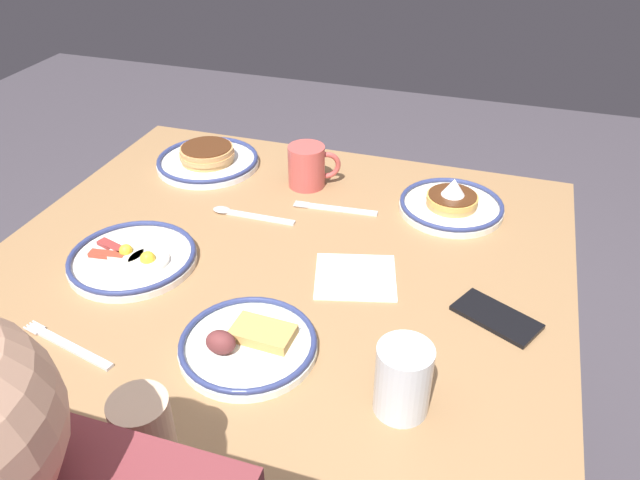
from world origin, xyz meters
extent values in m
cube|color=#966F47|center=(0.00, 0.00, 0.73)|extent=(1.11, 1.00, 0.05)
cylinder|color=brown|center=(-0.44, -0.39, 0.35)|extent=(0.07, 0.07, 0.70)
cylinder|color=brown|center=(0.44, -0.39, 0.35)|extent=(0.07, 0.07, 0.70)
cylinder|color=white|center=(0.31, -0.32, 0.76)|extent=(0.25, 0.25, 0.01)
torus|color=navy|center=(0.31, -0.32, 0.77)|extent=(0.25, 0.25, 0.01)
cylinder|color=tan|center=(0.31, -0.32, 0.77)|extent=(0.13, 0.13, 0.01)
cylinder|color=tan|center=(0.31, -0.32, 0.79)|extent=(0.14, 0.14, 0.01)
cylinder|color=tan|center=(0.31, -0.32, 0.80)|extent=(0.13, 0.13, 0.01)
cylinder|color=#4C2814|center=(0.31, -0.32, 0.81)|extent=(0.12, 0.12, 0.00)
cylinder|color=silver|center=(-0.30, -0.29, 0.76)|extent=(0.23, 0.23, 0.01)
torus|color=navy|center=(-0.30, -0.29, 0.77)|extent=(0.23, 0.23, 0.01)
cylinder|color=tan|center=(-0.30, -0.29, 0.77)|extent=(0.11, 0.11, 0.01)
cylinder|color=gold|center=(-0.30, -0.29, 0.79)|extent=(0.11, 0.11, 0.01)
cylinder|color=#4C2814|center=(-0.30, -0.29, 0.79)|extent=(0.10, 0.10, 0.00)
cone|color=white|center=(-0.30, -0.29, 0.81)|extent=(0.05, 0.05, 0.04)
cylinder|color=silver|center=(0.26, 0.10, 0.76)|extent=(0.25, 0.25, 0.01)
torus|color=navy|center=(0.26, 0.10, 0.77)|extent=(0.24, 0.24, 0.01)
cylinder|color=white|center=(0.22, 0.10, 0.77)|extent=(0.08, 0.08, 0.01)
sphere|color=yellow|center=(0.22, 0.11, 0.78)|extent=(0.03, 0.03, 0.03)
cylinder|color=white|center=(0.27, 0.10, 0.77)|extent=(0.07, 0.07, 0.01)
sphere|color=yellow|center=(0.27, 0.10, 0.78)|extent=(0.03, 0.03, 0.03)
cube|color=maroon|center=(0.31, 0.09, 0.77)|extent=(0.09, 0.04, 0.01)
cube|color=#A63927|center=(0.31, 0.11, 0.77)|extent=(0.07, 0.03, 0.01)
cylinder|color=white|center=(-0.05, 0.25, 0.76)|extent=(0.22, 0.22, 0.01)
torus|color=navy|center=(-0.05, 0.25, 0.77)|extent=(0.22, 0.22, 0.01)
cube|color=tan|center=(-0.06, 0.23, 0.78)|extent=(0.10, 0.07, 0.02)
ellipsoid|color=brown|center=(-0.01, 0.28, 0.78)|extent=(0.03, 0.03, 0.03)
ellipsoid|color=brown|center=(-0.01, 0.28, 0.79)|extent=(0.05, 0.04, 0.04)
ellipsoid|color=brown|center=(-0.01, 0.28, 0.78)|extent=(0.03, 0.02, 0.02)
ellipsoid|color=brown|center=(-0.01, 0.28, 0.79)|extent=(0.04, 0.03, 0.03)
cylinder|color=#BF4C47|center=(0.04, -0.30, 0.80)|extent=(0.09, 0.09, 0.10)
torus|color=#BF4C47|center=(0.00, -0.32, 0.80)|extent=(0.07, 0.04, 0.07)
cylinder|color=brown|center=(0.04, -0.30, 0.84)|extent=(0.07, 0.07, 0.01)
cylinder|color=silver|center=(-0.30, 0.29, 0.81)|extent=(0.08, 0.08, 0.11)
cylinder|color=black|center=(-0.30, 0.29, 0.79)|extent=(0.07, 0.07, 0.08)
cube|color=black|center=(-0.42, 0.05, 0.76)|extent=(0.16, 0.13, 0.01)
cube|color=white|center=(-0.16, 0.01, 0.76)|extent=(0.18, 0.17, 0.00)
cube|color=silver|center=(0.23, 0.34, 0.76)|extent=(0.19, 0.06, 0.01)
cube|color=silver|center=(0.31, 0.31, 0.76)|extent=(0.03, 0.01, 0.00)
cube|color=silver|center=(0.31, 0.31, 0.76)|extent=(0.03, 0.01, 0.00)
cube|color=silver|center=(0.32, 0.32, 0.76)|extent=(0.03, 0.01, 0.00)
cube|color=silver|center=(0.32, 0.33, 0.76)|extent=(0.03, 0.01, 0.00)
cube|color=silver|center=(-0.06, -0.21, 0.76)|extent=(0.18, 0.03, 0.01)
cube|color=silver|center=(0.02, -0.21, 0.76)|extent=(0.03, 0.00, 0.00)
cube|color=silver|center=(0.02, -0.21, 0.76)|extent=(0.03, 0.00, 0.00)
cube|color=silver|center=(0.02, -0.20, 0.76)|extent=(0.03, 0.00, 0.00)
cube|color=silver|center=(0.02, -0.20, 0.76)|extent=(0.03, 0.00, 0.00)
cube|color=silver|center=(0.10, -0.13, 0.76)|extent=(0.18, 0.02, 0.01)
ellipsoid|color=silver|center=(0.18, -0.13, 0.76)|extent=(0.04, 0.03, 0.01)
cylinder|color=#D2AD8D|center=(-0.04, 0.53, 0.79)|extent=(0.08, 0.08, 0.26)
camera|label=1|loc=(-0.38, 0.91, 1.46)|focal=34.60mm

